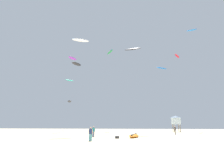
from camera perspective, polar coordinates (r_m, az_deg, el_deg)
ground_plane at (r=15.13m, az=-5.95°, el=-20.76°), size 120.00×120.00×0.00m
person_foreground at (r=20.76m, az=-7.32°, el=-16.16°), size 0.53×0.36×1.61m
person_midground at (r=35.19m, az=20.71°, el=-14.35°), size 0.36×0.52×1.60m
person_left at (r=27.22m, az=-6.36°, el=-15.57°), size 0.49×0.36×1.60m
kite_grounded_near at (r=26.46m, az=7.53°, el=-17.08°), size 2.09×4.47×0.55m
lifeguard_tower at (r=48.41m, az=20.94°, el=-11.38°), size 2.30×2.30×4.15m
cooler_box at (r=24.32m, az=1.76°, el=-17.71°), size 0.56×0.36×0.32m
kite_aloft_0 at (r=37.17m, az=-10.69°, el=14.47°), size 3.64×2.25×0.43m
kite_aloft_1 at (r=51.38m, az=-13.33°, el=8.54°), size 2.23×3.17×0.61m
kite_aloft_2 at (r=57.53m, az=21.32°, el=8.89°), size 2.82×3.90×0.89m
kite_aloft_3 at (r=48.25m, az=25.52°, el=16.27°), size 2.48×1.39×0.32m
kite_aloft_4 at (r=41.53m, az=7.10°, el=11.76°), size 4.22×1.93×0.92m
kite_aloft_5 at (r=59.70m, az=-0.71°, el=10.87°), size 3.12×4.22×1.03m
kite_aloft_6 at (r=59.84m, az=-14.33°, el=-5.77°), size 2.88×3.57×0.81m
kite_aloft_7 at (r=61.40m, az=-12.03°, el=6.72°), size 3.13×4.15×1.06m
kite_aloft_8 at (r=59.43m, az=16.56°, el=5.22°), size 4.43×3.39×0.97m
kite_aloft_9 at (r=51.35m, az=-14.30°, el=1.25°), size 2.37×2.37×0.31m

